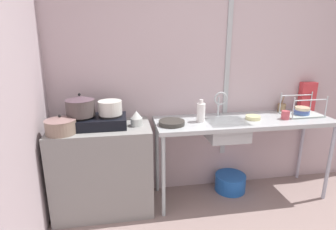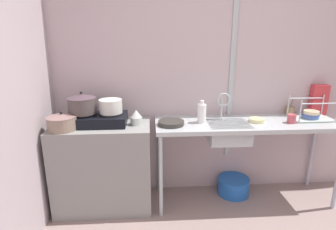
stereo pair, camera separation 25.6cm
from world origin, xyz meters
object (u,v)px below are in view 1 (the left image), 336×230
(frying_pan, at_px, (172,123))
(pot_on_left_burner, at_px, (80,106))
(percolator, at_px, (137,118))
(cup_by_rack, at_px, (285,115))
(small_bowl_on_drainboard, at_px, (253,117))
(bucket_on_floor, at_px, (230,182))
(cereal_box, at_px, (307,96))
(stove, at_px, (96,121))
(utensil_jar, at_px, (282,108))
(pot_beside_stove, at_px, (61,125))
(dish_rack, at_px, (302,111))
(faucet, at_px, (220,100))
(sink_basin, at_px, (226,130))
(pot_on_right_burner, at_px, (110,108))
(bottle_by_sink, at_px, (201,112))

(frying_pan, bearing_deg, pot_on_left_burner, 176.10)
(percolator, height_order, cup_by_rack, percolator)
(small_bowl_on_drainboard, bearing_deg, pot_on_left_burner, 179.48)
(bucket_on_floor, bearing_deg, percolator, -173.31)
(cup_by_rack, relative_size, cereal_box, 0.27)
(frying_pan, xyz_separation_m, small_bowl_on_drainboard, (0.83, 0.04, -0.00))
(stove, height_order, utensil_jar, utensil_jar)
(cup_by_rack, height_order, bucket_on_floor, cup_by_rack)
(pot_beside_stove, distance_m, dish_rack, 2.38)
(pot_on_left_burner, relative_size, faucet, 0.96)
(frying_pan, distance_m, dish_rack, 1.41)
(sink_basin, relative_size, frying_pan, 1.58)
(percolator, relative_size, utensil_jar, 0.76)
(percolator, distance_m, small_bowl_on_drainboard, 1.16)
(pot_on_right_burner, relative_size, sink_basin, 0.55)
(percolator, height_order, dish_rack, dish_rack)
(pot_on_right_burner, bearing_deg, percolator, -5.51)
(bucket_on_floor, bearing_deg, pot_on_left_burner, -176.33)
(small_bowl_on_drainboard, bearing_deg, frying_pan, -177.21)
(faucet, relative_size, cup_by_rack, 3.17)
(cup_by_rack, xyz_separation_m, utensil_jar, (0.12, 0.27, 0.00))
(percolator, height_order, small_bowl_on_drainboard, percolator)
(pot_on_right_burner, height_order, dish_rack, pot_on_right_burner)
(frying_pan, distance_m, cereal_box, 1.60)
(pot_on_left_burner, relative_size, frying_pan, 1.05)
(stove, xyz_separation_m, percolator, (0.36, -0.02, 0.02))
(pot_beside_stove, height_order, percolator, pot_beside_stove)
(stove, distance_m, sink_basin, 1.24)
(bucket_on_floor, bearing_deg, pot_on_right_burner, -175.57)
(pot_on_left_burner, distance_m, pot_beside_stove, 0.24)
(frying_pan, xyz_separation_m, dish_rack, (1.40, 0.09, 0.02))
(percolator, xyz_separation_m, utensil_jar, (1.60, 0.22, -0.02))
(sink_basin, bearing_deg, stove, 178.13)
(cereal_box, bearing_deg, sink_basin, -162.89)
(dish_rack, distance_m, bottle_by_sink, 1.11)
(utensil_jar, xyz_separation_m, bucket_on_floor, (-0.58, -0.11, -0.81))
(small_bowl_on_drainboard, bearing_deg, utensil_jar, 26.19)
(small_bowl_on_drainboard, xyz_separation_m, cereal_box, (0.74, 0.22, 0.14))
(percolator, distance_m, frying_pan, 0.33)
(dish_rack, relative_size, small_bowl_on_drainboard, 2.62)
(pot_on_left_burner, relative_size, bottle_by_sink, 1.17)
(frying_pan, height_order, cereal_box, cereal_box)
(pot_beside_stove, bearing_deg, percolator, 9.44)
(cup_by_rack, distance_m, bucket_on_floor, 0.94)
(pot_on_right_burner, height_order, utensil_jar, pot_on_right_burner)
(frying_pan, xyz_separation_m, bucket_on_floor, (0.69, 0.15, -0.78))
(pot_on_right_burner, xyz_separation_m, sink_basin, (1.10, -0.04, -0.26))
(cereal_box, bearing_deg, small_bowl_on_drainboard, -159.76)
(pot_beside_stove, bearing_deg, sink_basin, 3.37)
(percolator, height_order, sink_basin, percolator)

